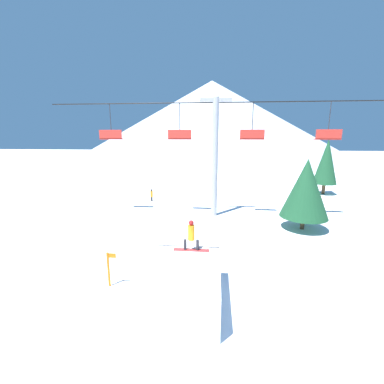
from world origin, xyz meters
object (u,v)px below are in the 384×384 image
(snow_ramp, at_px, (180,285))
(snowboarder, at_px, (191,236))
(pine_tree_near, at_px, (306,188))
(trail_marker, at_px, (109,268))
(distant_skier, at_px, (152,195))

(snow_ramp, distance_m, snowboarder, 2.05)
(pine_tree_near, relative_size, trail_marker, 3.15)
(snowboarder, xyz_separation_m, distant_skier, (-5.28, 13.95, -1.52))
(snow_ramp, height_order, pine_tree_near, pine_tree_near)
(snowboarder, distance_m, trail_marker, 3.75)
(pine_tree_near, xyz_separation_m, distant_skier, (-12.29, 6.59, -2.20))
(trail_marker, bearing_deg, snowboarder, 9.81)
(snowboarder, height_order, trail_marker, snowboarder)
(snowboarder, distance_m, distant_skier, 15.00)
(snowboarder, bearing_deg, trail_marker, -170.19)
(snowboarder, bearing_deg, pine_tree_near, 46.42)
(snow_ramp, bearing_deg, distant_skier, 107.94)
(snow_ramp, xyz_separation_m, pine_tree_near, (7.30, 8.81, 2.11))
(pine_tree_near, height_order, distant_skier, pine_tree_near)
(distant_skier, bearing_deg, pine_tree_near, -28.21)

